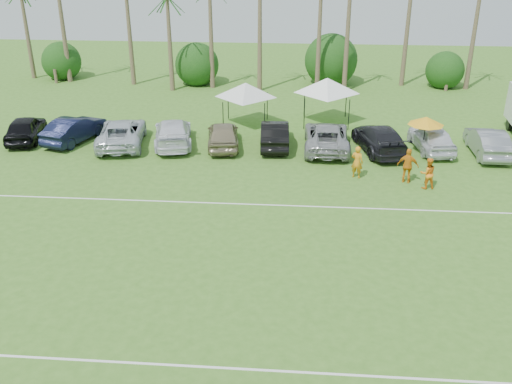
{
  "coord_description": "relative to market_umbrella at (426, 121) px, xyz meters",
  "views": [
    {
      "loc": [
        3.35,
        -12.05,
        12.71
      ],
      "look_at": [
        1.44,
        12.06,
        1.6
      ],
      "focal_mm": 40.0,
      "sensor_mm": 36.0,
      "label": 1
    }
  ],
  "objects": [
    {
      "name": "field_lines",
      "position": [
        -11.03,
        -13.89,
        -2.2
      ],
      "size": [
        80.0,
        12.1,
        0.01
      ],
      "color": "white",
      "rests_on": "ground"
    },
    {
      "name": "palm_tree_8",
      "position": [
        1.97,
        16.11,
        5.27
      ],
      "size": [
        2.4,
        2.4,
        8.9
      ],
      "color": "brown",
      "rests_on": "ground"
    },
    {
      "name": "bush_tree_0",
      "position": [
        -30.03,
        17.11,
        -0.41
      ],
      "size": [
        4.0,
        4.0,
        4.0
      ],
      "color": "brown",
      "rests_on": "ground"
    },
    {
      "name": "bush_tree_1",
      "position": [
        -17.03,
        17.11,
        -0.41
      ],
      "size": [
        4.0,
        4.0,
        4.0
      ],
      "color": "brown",
      "rests_on": "ground"
    },
    {
      "name": "bush_tree_2",
      "position": [
        -5.03,
        17.11,
        -0.41
      ],
      "size": [
        4.0,
        4.0,
        4.0
      ],
      "color": "brown",
      "rests_on": "ground"
    },
    {
      "name": "bush_tree_3",
      "position": [
        4.97,
        17.11,
        -0.41
      ],
      "size": [
        4.0,
        4.0,
        4.0
      ],
      "color": "brown",
      "rests_on": "ground"
    },
    {
      "name": "sideline_player_a",
      "position": [
        -4.38,
        -3.93,
        -1.28
      ],
      "size": [
        0.8,
        0.68,
        1.87
      ],
      "primitive_type": "imported",
      "rotation": [
        0.0,
        0.0,
        2.73
      ],
      "color": "orange",
      "rests_on": "ground"
    },
    {
      "name": "sideline_player_b",
      "position": [
        -0.72,
        -5.12,
        -1.34
      ],
      "size": [
        0.94,
        0.78,
        1.75
      ],
      "primitive_type": "imported",
      "rotation": [
        0.0,
        0.0,
        3.29
      ],
      "color": "orange",
      "rests_on": "ground"
    },
    {
      "name": "sideline_player_c",
      "position": [
        -1.66,
        -4.41,
        -1.22
      ],
      "size": [
        1.25,
        0.81,
        1.98
      ],
      "primitive_type": "imported",
      "rotation": [
        0.0,
        0.0,
        2.83
      ],
      "color": "orange",
      "rests_on": "ground"
    },
    {
      "name": "canopy_tent_left",
      "position": [
        -11.51,
        5.09,
        0.87
      ],
      "size": [
        4.43,
        4.43,
        3.59
      ],
      "color": "black",
      "rests_on": "ground"
    },
    {
      "name": "canopy_tent_right",
      "position": [
        -5.81,
        6.11,
        1.07
      ],
      "size": [
        4.73,
        4.73,
        3.83
      ],
      "color": "black",
      "rests_on": "ground"
    },
    {
      "name": "market_umbrella",
      "position": [
        0.0,
        0.0,
        0.0
      ],
      "size": [
        2.21,
        2.21,
        2.46
      ],
      "color": "black",
      "rests_on": "ground"
    },
    {
      "name": "parked_car_0",
      "position": [
        -25.73,
        0.7,
        -1.38
      ],
      "size": [
        2.87,
        5.15,
        1.66
      ],
      "primitive_type": "imported",
      "rotation": [
        0.0,
        0.0,
        3.34
      ],
      "color": "black",
      "rests_on": "ground"
    },
    {
      "name": "parked_car_1",
      "position": [
        -22.43,
        0.77,
        -1.38
      ],
      "size": [
        3.11,
        5.32,
        1.66
      ],
      "primitive_type": "imported",
      "rotation": [
        0.0,
        0.0,
        2.85
      ],
      "color": "black",
      "rests_on": "ground"
    },
    {
      "name": "parked_car_2",
      "position": [
        -19.13,
        0.32,
        -1.38
      ],
      "size": [
        3.7,
        6.34,
        1.66
      ],
      "primitive_type": "imported",
      "rotation": [
        0.0,
        0.0,
        3.31
      ],
      "color": "silver",
      "rests_on": "ground"
    },
    {
      "name": "parked_car_3",
      "position": [
        -15.83,
        0.66,
        -1.38
      ],
      "size": [
        3.41,
        6.06,
        1.66
      ],
      "primitive_type": "imported",
      "rotation": [
        0.0,
        0.0,
        3.34
      ],
      "color": "white",
      "rests_on": "ground"
    },
    {
      "name": "parked_car_4",
      "position": [
        -12.53,
        0.47,
        -1.38
      ],
      "size": [
        2.6,
        5.09,
        1.66
      ],
      "primitive_type": "imported",
      "rotation": [
        0.0,
        0.0,
        3.28
      ],
      "color": "gray",
      "rests_on": "ground"
    },
    {
      "name": "parked_car_5",
      "position": [
        -9.23,
        0.84,
        -1.38
      ],
      "size": [
        2.0,
        5.11,
        1.66
      ],
      "primitive_type": "imported",
      "rotation": [
        0.0,
        0.0,
        3.19
      ],
      "color": "black",
      "rests_on": "ground"
    },
    {
      "name": "parked_car_6",
      "position": [
        -5.93,
        0.58,
        -1.38
      ],
      "size": [
        2.8,
        5.99,
        1.66
      ],
      "primitive_type": "imported",
      "rotation": [
        0.0,
        0.0,
        3.13
      ],
      "color": "#98989A",
      "rests_on": "ground"
    },
    {
      "name": "parked_car_7",
      "position": [
        -2.63,
        0.51,
        -1.38
      ],
      "size": [
        3.47,
        6.07,
        1.66
      ],
      "primitive_type": "imported",
      "rotation": [
        0.0,
        0.0,
        3.35
      ],
      "color": "black",
      "rests_on": "ground"
    },
    {
      "name": "parked_car_8",
      "position": [
        0.67,
        0.88,
        -1.38
      ],
      "size": [
        2.55,
        5.07,
        1.66
      ],
      "primitive_type": "imported",
      "rotation": [
        0.0,
        0.0,
        3.27
      ],
      "color": "white",
      "rests_on": "ground"
    },
    {
      "name": "parked_car_9",
      "position": [
        3.97,
        0.4,
        -1.38
      ],
      "size": [
        1.82,
        5.05,
        1.66
      ],
      "primitive_type": "imported",
      "rotation": [
        0.0,
        0.0,
        3.13
      ],
      "color": "gray",
      "rests_on": "ground"
    }
  ]
}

